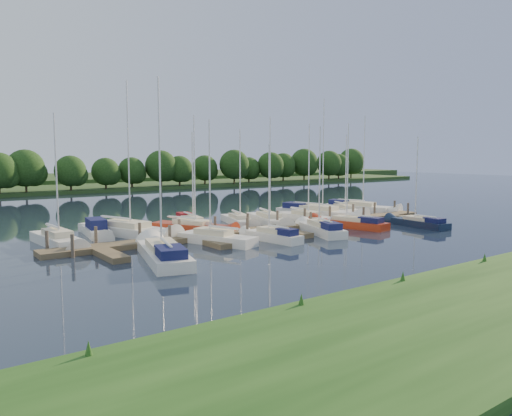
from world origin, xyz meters
TOP-DOWN VIEW (x-y plane):
  - ground at (0.00, 0.00)m, footprint 260.00×260.00m
  - dock at (0.00, 7.31)m, footprint 40.00×6.00m
  - mooring_pilings at (0.00, 8.43)m, footprint 38.24×2.84m
  - far_shore at (0.00, 75.00)m, footprint 180.00×30.00m
  - distant_hill at (0.00, 100.00)m, footprint 220.00×40.00m
  - treeline at (1.53, 61.86)m, footprint 147.25×9.63m
  - sailboat_n_0 at (-17.64, 11.76)m, footprint 2.39×8.07m
  - motorboat at (-13.76, 14.45)m, footprint 2.36×5.95m
  - sailboat_n_2 at (-11.44, 13.24)m, footprint 5.38×10.67m
  - sailboat_n_3 at (-5.92, 11.88)m, footprint 5.21×8.13m
  - sailboat_n_4 at (-4.68, 14.35)m, footprint 2.61×7.32m
  - sailboat_n_5 at (-0.04, 13.08)m, footprint 3.51×7.61m
  - sailboat_n_6 at (2.64, 11.77)m, footprint 4.11×8.62m
  - sailboat_n_7 at (6.83, 10.81)m, footprint 2.03×8.10m
  - sailboat_n_8 at (10.53, 12.97)m, footprint 5.05×10.58m
  - sailboat_n_9 at (15.06, 13.42)m, footprint 3.55×7.38m
  - sailboat_n_10 at (17.89, 13.65)m, footprint 4.84×9.27m
  - sailboat_s_0 at (-13.39, 2.51)m, footprint 4.43×9.84m
  - sailboat_s_1 at (-7.62, 5.63)m, footprint 4.06×7.64m
  - sailboat_s_2 at (-3.19, 3.80)m, footprint 2.05×6.24m
  - sailboat_s_3 at (2.43, 4.11)m, footprint 3.79×7.51m
  - sailboat_s_4 at (7.31, 5.21)m, footprint 3.29×8.05m
  - sailboat_s_5 at (13.04, 1.81)m, footprint 2.18×7.02m

SIDE VIEW (x-z plane):
  - ground at x=0.00m, z-range 0.00..0.00m
  - dock at x=0.00m, z-range 0.00..0.40m
  - sailboat_n_5 at x=-0.04m, z-range -4.56..5.10m
  - sailboat_n_3 at x=-5.92m, z-range -5.08..5.62m
  - sailboat_n_9 at x=15.06m, z-range -4.45..4.99m
  - sailboat_n_7 at x=6.83m, z-range -4.90..5.45m
  - sailboat_n_6 at x=2.64m, z-range -5.20..5.75m
  - sailboat_n_2 at x=-11.44m, z-range -6.47..7.03m
  - sailboat_s_1 at x=-7.62m, z-range -4.72..5.28m
  - sailboat_n_0 at x=-17.64m, z-range -4.93..5.51m
  - far_shore at x=0.00m, z-range 0.00..0.60m
  - sailboat_s_5 at x=13.04m, z-range -4.14..4.75m
  - sailboat_s_4 at x=7.31m, z-range -4.76..5.40m
  - sailboat_n_4 at x=-4.68m, z-range -4.34..4.99m
  - sailboat_s_2 at x=-3.19m, z-range -3.74..4.40m
  - sailboat_n_10 at x=17.89m, z-range -5.59..6.25m
  - sailboat_s_3 at x=2.43m, z-range -4.54..5.21m
  - sailboat_s_0 at x=-13.39m, z-range -5.86..6.53m
  - sailboat_n_8 at x=10.53m, z-range -6.33..7.01m
  - motorboat at x=-13.76m, z-range -0.56..1.31m
  - mooring_pilings at x=0.00m, z-range -0.40..1.60m
  - distant_hill at x=0.00m, z-range 0.00..1.40m
  - treeline at x=1.53m, z-range -0.01..8.30m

